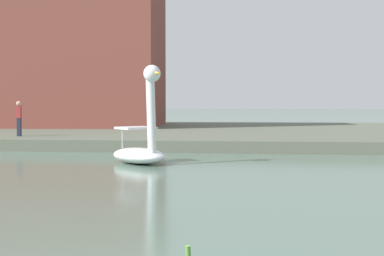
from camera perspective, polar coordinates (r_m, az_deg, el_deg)
shore_bank_far at (r=35.19m, az=5.97°, el=-0.50°), size 126.07×23.78×0.53m
swan_boat at (r=19.42m, az=-5.40°, el=-1.65°), size 2.89×2.99×3.48m
person_on_path at (r=28.17m, az=-17.77°, el=1.13°), size 0.25×0.25×1.75m
apartment_block at (r=41.63m, az=-17.27°, el=8.73°), size 20.25×10.89×12.31m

